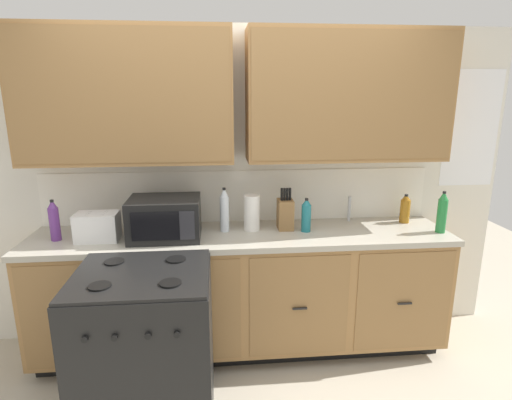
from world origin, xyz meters
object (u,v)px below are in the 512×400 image
at_px(paper_towel_roll, 252,213).
at_px(bottle_teal, 306,215).
at_px(stove_range, 146,347).
at_px(knife_block, 285,214).
at_px(bottle_violet, 54,221).
at_px(bottle_amber, 405,209).
at_px(microwave, 165,218).
at_px(bottle_clear, 224,210).
at_px(bottle_green, 442,212).
at_px(toaster, 97,227).

height_order(paper_towel_roll, bottle_teal, paper_towel_roll).
bearing_deg(paper_towel_roll, stove_range, -134.26).
xyz_separation_m(knife_block, bottle_violet, (-1.59, -0.09, 0.02)).
xyz_separation_m(stove_range, knife_block, (0.93, 0.70, 0.58)).
height_order(bottle_amber, bottle_violet, bottle_violet).
bearing_deg(knife_block, microwave, -172.70).
xyz_separation_m(knife_block, bottle_clear, (-0.44, -0.01, 0.04)).
bearing_deg(microwave, knife_block, 7.30).
bearing_deg(bottle_green, bottle_amber, 121.51).
relative_size(bottle_amber, bottle_clear, 0.69).
bearing_deg(toaster, bottle_teal, 1.83).
relative_size(microwave, knife_block, 1.55).
relative_size(microwave, bottle_teal, 1.94).
xyz_separation_m(toaster, knife_block, (1.31, 0.12, 0.02)).
distance_m(stove_range, knife_block, 1.30).
height_order(microwave, toaster, microwave).
height_order(bottle_teal, bottle_green, bottle_green).
xyz_separation_m(knife_block, bottle_teal, (0.14, -0.07, 0.01)).
relative_size(microwave, bottle_amber, 2.15).
bearing_deg(microwave, bottle_green, -2.14).
bearing_deg(bottle_teal, bottle_amber, 10.02).
bearing_deg(bottle_amber, paper_towel_roll, -176.67).
distance_m(bottle_teal, bottle_clear, 0.59).
bearing_deg(bottle_green, bottle_teal, 173.47).
xyz_separation_m(toaster, bottle_clear, (0.86, 0.11, 0.06)).
bearing_deg(bottle_green, knife_block, 170.58).
bearing_deg(microwave, paper_towel_roll, 10.21).
height_order(microwave, bottle_violet, bottle_violet).
height_order(toaster, bottle_green, bottle_green).
bearing_deg(bottle_teal, knife_block, 152.61).
distance_m(bottle_amber, bottle_green, 0.30).
distance_m(paper_towel_roll, bottle_amber, 1.19).
bearing_deg(stove_range, microwave, 83.09).
height_order(paper_towel_roll, bottle_green, bottle_green).
height_order(stove_range, toaster, toaster).
relative_size(microwave, bottle_violet, 1.69).
bearing_deg(bottle_teal, bottle_green, -6.53).
height_order(toaster, bottle_amber, bottle_amber).
bearing_deg(bottle_amber, stove_range, -157.71).
bearing_deg(toaster, microwave, 1.21).
height_order(knife_block, bottle_amber, knife_block).
height_order(paper_towel_roll, bottle_amber, paper_towel_roll).
height_order(stove_range, microwave, microwave).
bearing_deg(knife_block, bottle_amber, 4.20).
bearing_deg(microwave, bottle_teal, 2.12).
bearing_deg(bottle_teal, microwave, -177.88).
xyz_separation_m(bottle_amber, bottle_teal, (-0.81, -0.14, 0.01)).
xyz_separation_m(toaster, bottle_violet, (-0.29, 0.02, 0.04)).
bearing_deg(bottle_violet, toaster, -4.97).
xyz_separation_m(bottle_amber, bottle_green, (0.15, -0.25, 0.04)).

